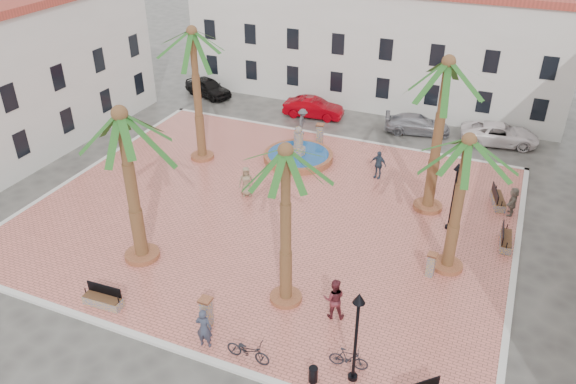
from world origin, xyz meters
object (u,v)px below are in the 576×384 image
palm_s (286,169)px  pedestrian_fountain_b (378,164)px  bench_ne (498,200)px  car_black (208,87)px  palm_e (466,157)px  cyclist_a (204,328)px  bollard_n (320,134)px  pedestrian_fountain_a (246,181)px  bollard_se (206,312)px  bicycle_b (349,358)px  litter_bin (313,375)px  fountain (298,155)px  palm_nw (193,46)px  palm_ne (446,79)px  bicycle_a (248,350)px  pedestrian_north (303,122)px  cyclist_b (334,299)px  bench_s (103,300)px  car_white (500,134)px  bollard_e (431,264)px  lamppost_s (357,323)px  lamppost_e (455,185)px  car_silver (417,124)px  pedestrian_east (513,201)px  palm_sw (123,133)px  bench_e (505,241)px  car_red (313,108)px

palm_s → pedestrian_fountain_b: 13.94m
bench_ne → car_black: size_ratio=0.44×
palm_e → cyclist_a: (-8.15, -9.06, -5.05)m
bollard_n → pedestrian_fountain_a: pedestrian_fountain_a is taller
bollard_se → bicycle_b: bearing=1.1°
cyclist_a → pedestrian_fountain_a: cyclist_a is taller
litter_bin → car_black: (-19.19, 25.27, 0.28)m
bench_ne → bicycle_b: size_ratio=1.29×
fountain → palm_nw: (-5.98, -2.24, 7.19)m
palm_ne → bicycle_a: (-4.28, -14.15, -7.09)m
palm_nw → bollard_n: 10.63m
bollard_se → bicycle_a: 2.69m
fountain → pedestrian_north: 4.15m
palm_e → bollard_se: bearing=-137.3°
palm_e → cyclist_b: bearing=-126.1°
fountain → bench_s: bearing=-98.8°
palm_s → cyclist_b: size_ratio=3.96×
palm_nw → car_white: 21.83m
palm_ne → bicycle_a: palm_ne is taller
bicycle_b → car_white: 24.10m
fountain → bollard_e: 13.59m
palm_s → car_white: 23.17m
pedestrian_north → car_white: pedestrian_north is taller
lamppost_s → bollard_e: size_ratio=3.31×
bollard_se → bicycle_a: size_ratio=0.76×
bicycle_a → bollard_n: bearing=13.7°
bollard_se → bicycle_a: bearing=-23.1°
lamppost_e → pedestrian_fountain_a: size_ratio=2.16×
cyclist_b → car_silver: size_ratio=0.42×
bollard_se → pedestrian_east: 18.08m
cyclist_b → litter_bin: bearing=79.3°
cyclist_b → bicycle_b: size_ratio=1.26×
pedestrian_east → car_silver: (-7.19, 9.28, -0.31)m
litter_bin → car_black: size_ratio=0.15×
lamppost_e → cyclist_b: (-3.44, -8.86, -1.69)m
palm_nw → bollard_n: size_ratio=5.92×
palm_ne → palm_s: bearing=-112.8°
palm_sw → lamppost_e: size_ratio=2.04×
lamppost_e → bollard_e: size_ratio=3.12×
palm_s → cyclist_b: 6.10m
bollard_e → bicycle_a: size_ratio=0.68×
bench_e → pedestrian_north: bearing=55.4°
bollard_n → pedestrian_north: pedestrian_north is taller
bollard_se → litter_bin: bollard_se is taller
palm_nw → car_black: bearing=118.2°
palm_nw → bollard_e: size_ratio=6.91×
bollard_n → bench_ne: bearing=-16.6°
litter_bin → bicycle_b: (1.01, 1.17, 0.12)m
car_red → lamppost_e: bearing=-139.1°
lamppost_s → palm_nw: bearing=136.8°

